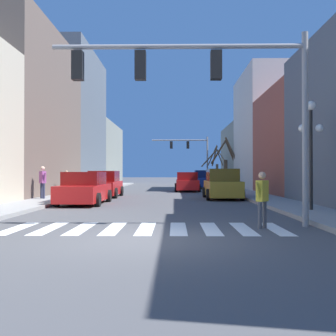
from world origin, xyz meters
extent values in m
plane|color=#4C4C4F|center=(0.00, 0.00, 0.00)|extent=(240.00, 240.00, 0.00)
cube|color=#66564C|center=(-9.99, 17.25, 5.54)|extent=(6.00, 12.28, 11.07)
cube|color=#515B66|center=(-9.99, 29.47, 6.66)|extent=(6.00, 12.14, 13.32)
cube|color=gray|center=(-9.99, 42.71, 3.96)|extent=(6.00, 14.35, 7.93)
cube|color=#934C3D|center=(9.99, 17.54, 3.54)|extent=(6.00, 8.88, 7.08)
cube|color=beige|center=(9.99, 26.97, 5.31)|extent=(6.00, 9.99, 10.62)
cube|color=gray|center=(9.99, 37.57, 3.51)|extent=(6.00, 11.19, 7.03)
cube|color=white|center=(-3.60, 1.87, 0.00)|extent=(0.45, 2.60, 0.01)
cube|color=white|center=(-2.70, 1.87, 0.00)|extent=(0.45, 2.60, 0.01)
cube|color=white|center=(-1.80, 1.87, 0.00)|extent=(0.45, 2.60, 0.01)
cube|color=white|center=(-0.90, 1.87, 0.00)|extent=(0.45, 2.60, 0.01)
cube|color=white|center=(0.00, 1.87, 0.00)|extent=(0.45, 2.60, 0.01)
cube|color=white|center=(0.90, 1.87, 0.00)|extent=(0.45, 2.60, 0.01)
cube|color=white|center=(1.80, 1.87, 0.00)|extent=(0.45, 2.60, 0.01)
cube|color=white|center=(2.70, 1.87, 0.00)|extent=(0.45, 2.60, 0.01)
cube|color=white|center=(3.60, 1.87, 0.00)|extent=(0.45, 2.60, 0.01)
cylinder|color=gray|center=(4.57, 2.32, 2.81)|extent=(0.18, 0.18, 5.63)
cylinder|color=gray|center=(0.90, 2.32, 5.23)|extent=(7.34, 0.14, 0.14)
cube|color=black|center=(2.00, 2.32, 4.68)|extent=(0.32, 0.28, 0.84)
cube|color=black|center=(-0.20, 2.32, 4.68)|extent=(0.32, 0.28, 0.84)
cube|color=black|center=(-2.03, 2.32, 4.68)|extent=(0.32, 0.28, 0.84)
cylinder|color=gray|center=(4.57, 35.83, 2.83)|extent=(0.18, 0.18, 5.67)
cylinder|color=gray|center=(1.40, 35.83, 5.27)|extent=(6.34, 0.14, 0.14)
cube|color=black|center=(2.35, 35.83, 4.72)|extent=(0.32, 0.28, 0.84)
cube|color=black|center=(0.45, 35.83, 4.72)|extent=(0.32, 0.28, 0.84)
cylinder|color=black|center=(5.98, 5.91, 2.04)|extent=(0.12, 0.12, 3.77)
sphere|color=white|center=(5.98, 5.91, 4.10)|extent=(0.36, 0.36, 0.36)
sphere|color=white|center=(5.66, 5.91, 3.25)|extent=(0.31, 0.31, 0.31)
sphere|color=white|center=(6.30, 5.91, 3.25)|extent=(0.31, 0.31, 0.31)
cube|color=red|center=(-3.65, 10.31, 0.56)|extent=(1.85, 4.88, 0.78)
cube|color=maroon|center=(-3.65, 10.31, 1.27)|extent=(1.71, 2.54, 0.64)
cylinder|color=black|center=(-4.59, 11.83, 0.32)|extent=(0.22, 0.64, 0.64)
cylinder|color=black|center=(-2.70, 11.83, 0.32)|extent=(0.22, 0.64, 0.64)
cylinder|color=black|center=(-4.59, 8.80, 0.32)|extent=(0.22, 0.64, 0.64)
cylinder|color=black|center=(-2.70, 8.80, 0.32)|extent=(0.22, 0.64, 0.64)
cube|color=navy|center=(3.67, 30.05, 0.62)|extent=(1.81, 4.87, 0.88)
cube|color=#0E1C46|center=(3.67, 30.05, 1.42)|extent=(1.67, 2.53, 0.72)
cylinder|color=black|center=(2.74, 31.56, 0.32)|extent=(0.22, 0.64, 0.64)
cylinder|color=black|center=(4.59, 31.56, 0.32)|extent=(0.22, 0.64, 0.64)
cylinder|color=black|center=(2.74, 28.53, 0.32)|extent=(0.22, 0.64, 0.64)
cylinder|color=black|center=(4.59, 28.53, 0.32)|extent=(0.22, 0.64, 0.64)
cube|color=red|center=(1.85, 23.72, 0.57)|extent=(1.80, 4.69, 0.78)
cube|color=maroon|center=(1.85, 23.72, 1.27)|extent=(1.65, 2.44, 0.64)
cylinder|color=black|center=(0.94, 25.17, 0.32)|extent=(0.22, 0.64, 0.64)
cylinder|color=black|center=(2.77, 25.17, 0.32)|extent=(0.22, 0.64, 0.64)
cylinder|color=black|center=(0.94, 22.27, 0.32)|extent=(0.22, 0.64, 0.64)
cylinder|color=black|center=(2.77, 22.27, 0.32)|extent=(0.22, 0.64, 0.64)
cube|color=#A38423|center=(3.64, 14.33, 0.62)|extent=(1.86, 4.55, 0.88)
cube|color=#594813|center=(3.64, 14.33, 1.42)|extent=(1.71, 2.37, 0.72)
cylinder|color=black|center=(2.69, 15.74, 0.32)|extent=(0.22, 0.64, 0.64)
cylinder|color=black|center=(4.59, 15.74, 0.32)|extent=(0.22, 0.64, 0.64)
cylinder|color=black|center=(2.69, 12.91, 0.32)|extent=(0.22, 0.64, 0.64)
cylinder|color=black|center=(4.59, 12.91, 0.32)|extent=(0.22, 0.64, 0.64)
cube|color=red|center=(-3.68, 15.91, 0.59)|extent=(1.79, 4.33, 0.82)
cube|color=maroon|center=(-3.68, 15.91, 1.33)|extent=(1.65, 2.25, 0.67)
cylinder|color=black|center=(-4.59, 17.26, 0.32)|extent=(0.22, 0.64, 0.64)
cylinder|color=black|center=(-2.76, 17.26, 0.32)|extent=(0.22, 0.64, 0.64)
cylinder|color=black|center=(-4.59, 14.57, 0.32)|extent=(0.22, 0.64, 0.64)
cylinder|color=black|center=(-2.76, 14.57, 0.32)|extent=(0.22, 0.64, 0.64)
cube|color=navy|center=(3.60, 37.03, 0.56)|extent=(1.95, 4.70, 0.78)
cube|color=#0E1C46|center=(3.60, 37.03, 1.27)|extent=(1.79, 2.45, 0.64)
cylinder|color=black|center=(2.61, 38.48, 0.32)|extent=(0.22, 0.64, 0.64)
cylinder|color=black|center=(4.59, 38.48, 0.32)|extent=(0.22, 0.64, 0.64)
cylinder|color=black|center=(2.61, 35.57, 0.32)|extent=(0.22, 0.64, 0.64)
cylinder|color=black|center=(4.59, 35.57, 0.32)|extent=(0.22, 0.64, 0.64)
cylinder|color=black|center=(-6.11, 16.42, 0.52)|extent=(0.11, 0.11, 0.73)
cylinder|color=black|center=(-6.35, 16.32, 0.52)|extent=(0.11, 0.11, 0.73)
cube|color=#9E4C93|center=(-6.23, 16.37, 1.17)|extent=(0.41, 0.33, 0.58)
sphere|color=tan|center=(-6.23, 16.37, 1.59)|extent=(0.21, 0.21, 0.21)
cylinder|color=#9E4C93|center=(-6.04, 16.45, 1.13)|extent=(0.26, 0.17, 0.56)
cylinder|color=#9E4C93|center=(-6.42, 16.29, 1.13)|extent=(0.26, 0.17, 0.56)
cylinder|color=#282D47|center=(-6.28, 12.11, 0.57)|extent=(0.12, 0.12, 0.83)
cylinder|color=#282D47|center=(-6.49, 12.33, 0.57)|extent=(0.12, 0.12, 0.83)
cube|color=#9E4C93|center=(-6.39, 12.22, 1.31)|extent=(0.45, 0.45, 0.65)
sphere|color=beige|center=(-6.39, 12.22, 1.79)|extent=(0.23, 0.23, 0.23)
cylinder|color=#9E4C93|center=(-6.23, 12.05, 1.26)|extent=(0.26, 0.27, 0.63)
cylinder|color=#9E4C93|center=(-6.55, 12.39, 1.26)|extent=(0.26, 0.27, 0.63)
cylinder|color=#4C4C51|center=(3.35, 2.10, 0.37)|extent=(0.11, 0.11, 0.75)
cylinder|color=#4C4C51|center=(3.17, 1.90, 0.37)|extent=(0.11, 0.11, 0.75)
cube|color=gold|center=(3.26, 2.00, 1.04)|extent=(0.40, 0.41, 0.59)
sphere|color=tan|center=(3.26, 2.00, 1.48)|extent=(0.21, 0.21, 0.21)
cylinder|color=gold|center=(3.40, 2.16, 1.01)|extent=(0.23, 0.25, 0.57)
cylinder|color=gold|center=(3.12, 1.84, 1.01)|extent=(0.23, 0.25, 0.57)
cylinder|color=brown|center=(5.63, 35.33, 1.33)|extent=(0.29, 0.29, 2.37)
cylinder|color=brown|center=(5.16, 35.78, 3.52)|extent=(1.02, 1.04, 2.33)
cylinder|color=brown|center=(6.15, 34.84, 3.29)|extent=(1.09, 1.11, 1.82)
cylinder|color=brown|center=(5.97, 35.40, 3.20)|extent=(0.79, 0.27, 1.74)
cylinder|color=brown|center=(4.74, 35.22, 3.20)|extent=(1.89, 0.37, 2.06)
cylinder|color=brown|center=(5.40, 35.76, 3.45)|extent=(0.61, 1.01, 2.32)
cylinder|color=brown|center=(6.11, 31.70, 1.51)|extent=(0.39, 0.39, 2.73)
cylinder|color=brown|center=(6.69, 31.37, 3.86)|extent=(1.30, 0.83, 2.78)
cylinder|color=brown|center=(5.37, 31.61, 3.67)|extent=(1.66, 0.37, 2.49)
cylinder|color=brown|center=(6.61, 31.97, 3.84)|extent=(1.18, 0.76, 2.37)
camera|label=1|loc=(0.79, -9.05, 1.56)|focal=42.00mm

